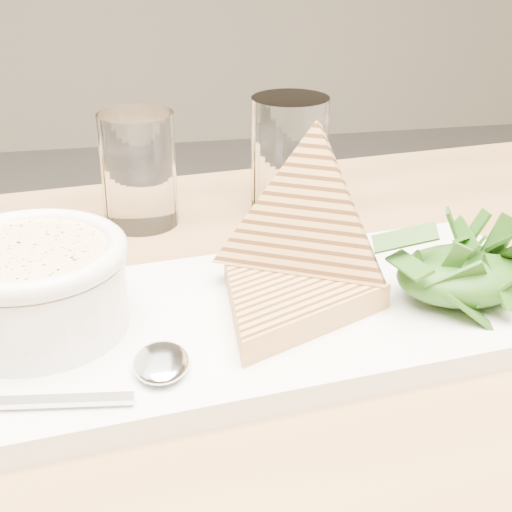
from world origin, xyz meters
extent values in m
cube|color=olive|center=(-0.08, -0.01, 0.74)|extent=(1.24, 0.91, 0.04)
cube|color=white|center=(-0.05, 0.03, 0.77)|extent=(0.46, 0.25, 0.02)
cylinder|color=white|center=(-0.21, 0.04, 0.80)|extent=(0.12, 0.12, 0.05)
cylinder|color=#EFCC8E|center=(-0.21, 0.04, 0.83)|extent=(0.11, 0.11, 0.01)
torus|color=white|center=(-0.21, 0.04, 0.83)|extent=(0.13, 0.13, 0.01)
ellipsoid|color=black|center=(0.09, 0.02, 0.80)|extent=(0.10, 0.08, 0.04)
ellipsoid|color=silver|center=(-0.13, -0.03, 0.78)|extent=(0.04, 0.05, 0.01)
cube|color=silver|center=(-0.20, -0.05, 0.78)|extent=(0.12, 0.02, 0.00)
cylinder|color=white|center=(-0.12, 0.25, 0.81)|extent=(0.07, 0.07, 0.11)
cylinder|color=white|center=(0.02, 0.26, 0.82)|extent=(0.07, 0.07, 0.11)
camera|label=1|loc=(-0.15, -0.44, 1.05)|focal=55.00mm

